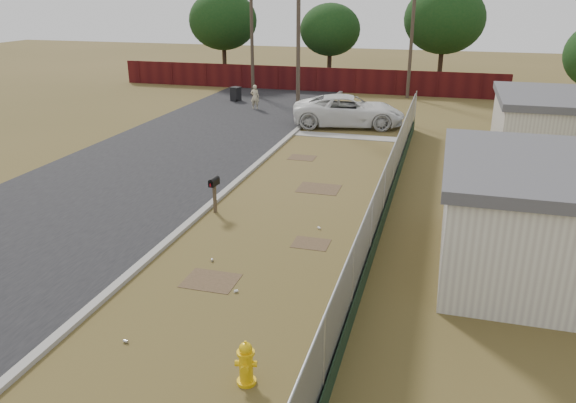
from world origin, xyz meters
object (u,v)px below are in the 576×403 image
(fire_hydrant, at_px, (246,364))
(trash_bin, at_px, (236,94))
(pickup_truck, at_px, (349,111))
(pedestrian, at_px, (255,97))
(mailbox, at_px, (214,185))

(fire_hydrant, distance_m, trash_bin, 30.20)
(pickup_truck, relative_size, pedestrian, 4.00)
(trash_bin, bearing_deg, mailbox, -71.12)
(mailbox, height_order, pedestrian, pedestrian)
(mailbox, relative_size, pedestrian, 0.81)
(pedestrian, bearing_deg, pickup_truck, 152.01)
(mailbox, xyz_separation_m, pedestrian, (-4.59, 17.60, -0.22))
(pedestrian, distance_m, trash_bin, 3.22)
(fire_hydrant, height_order, pickup_truck, pickup_truck)
(mailbox, relative_size, trash_bin, 1.31)
(fire_hydrant, distance_m, pickup_truck, 22.78)
(fire_hydrant, bearing_deg, pickup_truck, 95.11)
(fire_hydrant, height_order, trash_bin, trash_bin)
(fire_hydrant, relative_size, mailbox, 0.76)
(pickup_truck, bearing_deg, pedestrian, 53.81)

